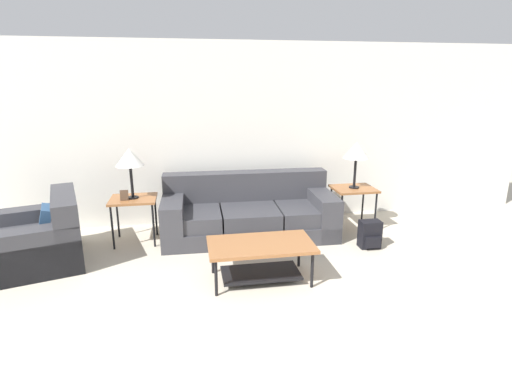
{
  "coord_description": "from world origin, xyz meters",
  "views": [
    {
      "loc": [
        -0.85,
        -1.27,
        2.07
      ],
      "look_at": [
        -0.09,
        3.17,
        0.8
      ],
      "focal_mm": 28.0,
      "sensor_mm": 36.0,
      "label": 1
    }
  ],
  "objects_px": {
    "couch": "(249,214)",
    "side_table_right": "(354,192)",
    "table_lamp_left": "(130,158)",
    "side_table_left": "(133,203)",
    "backpack": "(370,235)",
    "armchair": "(41,239)",
    "coffee_table": "(261,253)",
    "table_lamp_right": "(356,151)"
  },
  "relations": [
    {
      "from": "couch",
      "to": "side_table_right",
      "type": "bearing_deg",
      "value": -0.37
    },
    {
      "from": "side_table_left",
      "to": "couch",
      "type": "bearing_deg",
      "value": 0.37
    },
    {
      "from": "coffee_table",
      "to": "backpack",
      "type": "height_order",
      "value": "coffee_table"
    },
    {
      "from": "armchair",
      "to": "side_table_right",
      "type": "height_order",
      "value": "armchair"
    },
    {
      "from": "side_table_right",
      "to": "table_lamp_left",
      "type": "xyz_separation_m",
      "value": [
        -3.01,
        -0.0,
        0.58
      ]
    },
    {
      "from": "couch",
      "to": "coffee_table",
      "type": "distance_m",
      "value": 1.33
    },
    {
      "from": "couch",
      "to": "coffee_table",
      "type": "bearing_deg",
      "value": -93.26
    },
    {
      "from": "table_lamp_left",
      "to": "table_lamp_right",
      "type": "xyz_separation_m",
      "value": [
        3.01,
        0.0,
        0.0
      ]
    },
    {
      "from": "side_table_left",
      "to": "backpack",
      "type": "bearing_deg",
      "value": -13.25
    },
    {
      "from": "armchair",
      "to": "couch",
      "type": "bearing_deg",
      "value": 10.46
    },
    {
      "from": "armchair",
      "to": "backpack",
      "type": "height_order",
      "value": "armchair"
    },
    {
      "from": "armchair",
      "to": "side_table_left",
      "type": "bearing_deg",
      "value": 24.31
    },
    {
      "from": "couch",
      "to": "table_lamp_right",
      "type": "height_order",
      "value": "table_lamp_right"
    },
    {
      "from": "couch",
      "to": "table_lamp_left",
      "type": "relative_size",
      "value": 3.6
    },
    {
      "from": "side_table_right",
      "to": "table_lamp_left",
      "type": "relative_size",
      "value": 0.93
    },
    {
      "from": "side_table_left",
      "to": "armchair",
      "type": "bearing_deg",
      "value": -155.69
    },
    {
      "from": "armchair",
      "to": "side_table_right",
      "type": "distance_m",
      "value": 4.05
    },
    {
      "from": "couch",
      "to": "table_lamp_right",
      "type": "relative_size",
      "value": 3.6
    },
    {
      "from": "armchair",
      "to": "side_table_right",
      "type": "bearing_deg",
      "value": 6.45
    },
    {
      "from": "side_table_left",
      "to": "table_lamp_left",
      "type": "relative_size",
      "value": 0.93
    },
    {
      "from": "armchair",
      "to": "side_table_left",
      "type": "height_order",
      "value": "armchair"
    },
    {
      "from": "coffee_table",
      "to": "table_lamp_right",
      "type": "height_order",
      "value": "table_lamp_right"
    },
    {
      "from": "side_table_right",
      "to": "coffee_table",
      "type": "bearing_deg",
      "value": -140.25
    },
    {
      "from": "coffee_table",
      "to": "side_table_left",
      "type": "height_order",
      "value": "side_table_left"
    },
    {
      "from": "couch",
      "to": "side_table_left",
      "type": "bearing_deg",
      "value": -179.63
    },
    {
      "from": "coffee_table",
      "to": "backpack",
      "type": "bearing_deg",
      "value": 21.97
    },
    {
      "from": "armchair",
      "to": "table_lamp_right",
      "type": "relative_size",
      "value": 2.02
    },
    {
      "from": "side_table_left",
      "to": "backpack",
      "type": "relative_size",
      "value": 1.7
    },
    {
      "from": "side_table_left",
      "to": "table_lamp_left",
      "type": "height_order",
      "value": "table_lamp_left"
    },
    {
      "from": "table_lamp_right",
      "to": "coffee_table",
      "type": "bearing_deg",
      "value": -140.25
    },
    {
      "from": "armchair",
      "to": "coffee_table",
      "type": "height_order",
      "value": "armchair"
    },
    {
      "from": "table_lamp_left",
      "to": "side_table_left",
      "type": "bearing_deg",
      "value": 90.0
    },
    {
      "from": "side_table_left",
      "to": "coffee_table",
      "type": "bearing_deg",
      "value": -42.55
    },
    {
      "from": "armchair",
      "to": "table_lamp_right",
      "type": "height_order",
      "value": "table_lamp_right"
    },
    {
      "from": "couch",
      "to": "table_lamp_left",
      "type": "distance_m",
      "value": 1.72
    },
    {
      "from": "table_lamp_left",
      "to": "backpack",
      "type": "bearing_deg",
      "value": -13.25
    },
    {
      "from": "table_lamp_right",
      "to": "side_table_right",
      "type": "bearing_deg",
      "value": 90.0
    },
    {
      "from": "side_table_right",
      "to": "backpack",
      "type": "distance_m",
      "value": 0.79
    },
    {
      "from": "couch",
      "to": "side_table_right",
      "type": "height_order",
      "value": "couch"
    },
    {
      "from": "couch",
      "to": "table_lamp_right",
      "type": "xyz_separation_m",
      "value": [
        1.5,
        -0.01,
        0.83
      ]
    },
    {
      "from": "table_lamp_left",
      "to": "table_lamp_right",
      "type": "height_order",
      "value": "same"
    },
    {
      "from": "couch",
      "to": "backpack",
      "type": "bearing_deg",
      "value": -25.94
    }
  ]
}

